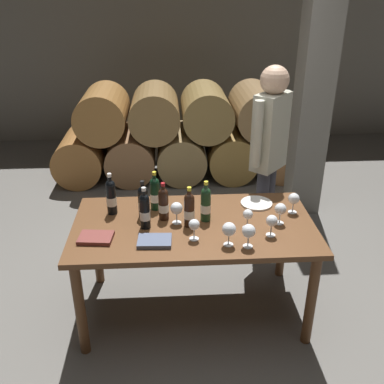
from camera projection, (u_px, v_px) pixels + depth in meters
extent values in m
plane|color=#66635E|center=(194.00, 308.00, 3.40)|extent=(14.00, 14.00, 0.00)
cube|color=slate|center=(176.00, 46.00, 6.56)|extent=(10.00, 0.24, 2.80)
cylinder|color=#976230|center=(82.00, 155.00, 5.54)|extent=(0.60, 0.90, 0.60)
cylinder|color=brown|center=(132.00, 154.00, 5.57)|extent=(0.60, 0.90, 0.60)
cylinder|color=olive|center=(181.00, 153.00, 5.60)|extent=(0.60, 0.90, 0.60)
cylinder|color=olive|center=(230.00, 152.00, 5.64)|extent=(0.60, 0.90, 0.60)
cylinder|color=#8D5F37|center=(278.00, 151.00, 5.67)|extent=(0.60, 0.90, 0.60)
cylinder|color=olive|center=(103.00, 113.00, 5.31)|extent=(0.60, 0.90, 0.60)
cylinder|color=olive|center=(155.00, 112.00, 5.35)|extent=(0.60, 0.90, 0.60)
cylinder|color=olive|center=(206.00, 111.00, 5.38)|extent=(0.60, 0.90, 0.60)
cylinder|color=olive|center=(256.00, 110.00, 5.41)|extent=(0.60, 0.90, 0.60)
cube|color=slate|center=(314.00, 92.00, 4.34)|extent=(0.32, 0.32, 2.60)
cube|color=brown|center=(194.00, 226.00, 3.08)|extent=(1.70, 0.90, 0.04)
cylinder|color=brown|center=(80.00, 310.00, 2.85)|extent=(0.07, 0.07, 0.72)
cylinder|color=brown|center=(311.00, 301.00, 2.94)|extent=(0.07, 0.07, 0.72)
cylinder|color=brown|center=(97.00, 245.00, 3.55)|extent=(0.07, 0.07, 0.72)
cylinder|color=brown|center=(283.00, 239.00, 3.64)|extent=(0.07, 0.07, 0.72)
cylinder|color=black|center=(189.00, 212.00, 3.00)|extent=(0.07, 0.07, 0.21)
sphere|color=black|center=(189.00, 198.00, 2.95)|extent=(0.07, 0.07, 0.07)
cylinder|color=black|center=(189.00, 195.00, 2.94)|extent=(0.03, 0.03, 0.07)
cylinder|color=gold|center=(189.00, 189.00, 2.92)|extent=(0.03, 0.03, 0.02)
cylinder|color=silver|center=(189.00, 214.00, 3.00)|extent=(0.07, 0.07, 0.06)
cylinder|color=black|center=(143.00, 204.00, 3.12)|extent=(0.07, 0.07, 0.20)
sphere|color=black|center=(143.00, 191.00, 3.07)|extent=(0.07, 0.07, 0.07)
cylinder|color=black|center=(142.00, 188.00, 3.06)|extent=(0.03, 0.03, 0.06)
cylinder|color=black|center=(142.00, 183.00, 3.04)|extent=(0.03, 0.03, 0.02)
cylinder|color=silver|center=(143.00, 206.00, 3.12)|extent=(0.07, 0.07, 0.06)
cylinder|color=black|center=(111.00, 200.00, 3.16)|extent=(0.07, 0.07, 0.22)
sphere|color=black|center=(110.00, 185.00, 3.11)|extent=(0.07, 0.07, 0.07)
cylinder|color=black|center=(110.00, 181.00, 3.09)|extent=(0.03, 0.03, 0.07)
cylinder|color=silver|center=(109.00, 175.00, 3.07)|extent=(0.03, 0.03, 0.03)
cylinder|color=silver|center=(112.00, 201.00, 3.16)|extent=(0.07, 0.07, 0.07)
cylinder|color=black|center=(155.00, 196.00, 3.22)|extent=(0.07, 0.07, 0.21)
sphere|color=black|center=(154.00, 182.00, 3.17)|extent=(0.07, 0.07, 0.07)
cylinder|color=black|center=(154.00, 179.00, 3.16)|extent=(0.03, 0.03, 0.07)
cylinder|color=gold|center=(154.00, 173.00, 3.14)|extent=(0.03, 0.03, 0.02)
cylinder|color=silver|center=(155.00, 197.00, 3.23)|extent=(0.07, 0.07, 0.06)
cylinder|color=black|center=(164.00, 206.00, 3.09)|extent=(0.07, 0.07, 0.20)
sphere|color=black|center=(163.00, 193.00, 3.04)|extent=(0.07, 0.07, 0.07)
cylinder|color=black|center=(163.00, 190.00, 3.03)|extent=(0.03, 0.03, 0.06)
cylinder|color=#B21E23|center=(163.00, 184.00, 3.01)|extent=(0.03, 0.03, 0.02)
cylinder|color=silver|center=(164.00, 208.00, 3.09)|extent=(0.07, 0.07, 0.06)
cylinder|color=black|center=(145.00, 214.00, 2.98)|extent=(0.07, 0.07, 0.21)
sphere|color=black|center=(144.00, 199.00, 2.93)|extent=(0.07, 0.07, 0.07)
cylinder|color=black|center=(144.00, 195.00, 2.92)|extent=(0.03, 0.03, 0.07)
cylinder|color=silver|center=(144.00, 189.00, 2.90)|extent=(0.03, 0.03, 0.02)
cylinder|color=silver|center=(145.00, 215.00, 2.98)|extent=(0.07, 0.07, 0.06)
cylinder|color=#19381E|center=(206.00, 207.00, 3.07)|extent=(0.07, 0.07, 0.21)
sphere|color=#19381E|center=(206.00, 193.00, 3.02)|extent=(0.07, 0.07, 0.07)
cylinder|color=#19381E|center=(206.00, 189.00, 3.01)|extent=(0.03, 0.03, 0.07)
cylinder|color=gold|center=(206.00, 183.00, 2.99)|extent=(0.03, 0.03, 0.02)
cylinder|color=silver|center=(206.00, 208.00, 3.07)|extent=(0.07, 0.07, 0.06)
cylinder|color=white|center=(194.00, 239.00, 2.89)|extent=(0.06, 0.06, 0.00)
cylinder|color=white|center=(194.00, 234.00, 2.87)|extent=(0.01, 0.01, 0.07)
sphere|color=white|center=(194.00, 225.00, 2.84)|extent=(0.07, 0.07, 0.07)
cylinder|color=white|center=(228.00, 245.00, 2.82)|extent=(0.06, 0.06, 0.00)
cylinder|color=white|center=(229.00, 239.00, 2.80)|extent=(0.01, 0.01, 0.07)
sphere|color=white|center=(229.00, 229.00, 2.77)|extent=(0.09, 0.09, 0.09)
cylinder|color=white|center=(248.00, 246.00, 2.80)|extent=(0.06, 0.06, 0.00)
cylinder|color=white|center=(248.00, 241.00, 2.79)|extent=(0.01, 0.01, 0.07)
sphere|color=white|center=(249.00, 231.00, 2.75)|extent=(0.09, 0.09, 0.09)
cylinder|color=white|center=(247.00, 228.00, 3.01)|extent=(0.06, 0.06, 0.00)
cylinder|color=white|center=(247.00, 223.00, 2.99)|extent=(0.01, 0.01, 0.07)
sphere|color=white|center=(248.00, 214.00, 2.97)|extent=(0.07, 0.07, 0.07)
cylinder|color=white|center=(271.00, 235.00, 2.93)|extent=(0.06, 0.06, 0.00)
cylinder|color=white|center=(271.00, 230.00, 2.91)|extent=(0.01, 0.01, 0.07)
sphere|color=white|center=(272.00, 221.00, 2.88)|extent=(0.08, 0.08, 0.08)
cylinder|color=white|center=(177.00, 222.00, 3.08)|extent=(0.06, 0.06, 0.00)
cylinder|color=white|center=(177.00, 218.00, 3.06)|extent=(0.01, 0.01, 0.07)
sphere|color=white|center=(177.00, 208.00, 3.03)|extent=(0.09, 0.09, 0.09)
cylinder|color=white|center=(292.00, 212.00, 3.22)|extent=(0.06, 0.06, 0.00)
cylinder|color=white|center=(293.00, 207.00, 3.20)|extent=(0.01, 0.01, 0.07)
sphere|color=white|center=(294.00, 199.00, 3.17)|extent=(0.08, 0.08, 0.08)
cylinder|color=white|center=(279.00, 223.00, 3.07)|extent=(0.06, 0.06, 0.00)
cylinder|color=white|center=(280.00, 218.00, 3.06)|extent=(0.01, 0.01, 0.07)
sphere|color=white|center=(281.00, 209.00, 3.02)|extent=(0.08, 0.08, 0.08)
cube|color=#4C5670|center=(155.00, 241.00, 2.84)|extent=(0.23, 0.17, 0.03)
cube|color=brown|center=(96.00, 238.00, 2.87)|extent=(0.24, 0.18, 0.03)
cylinder|color=white|center=(256.00, 203.00, 3.33)|extent=(0.24, 0.24, 0.01)
cylinder|color=#383842|center=(267.00, 209.00, 3.96)|extent=(0.11, 0.11, 0.85)
cylinder|color=#383842|center=(261.00, 214.00, 3.89)|extent=(0.11, 0.11, 0.85)
cube|color=#B2B29E|center=(270.00, 132.00, 3.60)|extent=(0.35, 0.36, 0.64)
cylinder|color=#B2B29E|center=(283.00, 122.00, 3.73)|extent=(0.08, 0.08, 0.54)
cylinder|color=#B2B29E|center=(257.00, 135.00, 3.44)|extent=(0.08, 0.08, 0.54)
sphere|color=tan|center=(275.00, 80.00, 3.41)|extent=(0.23, 0.23, 0.23)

